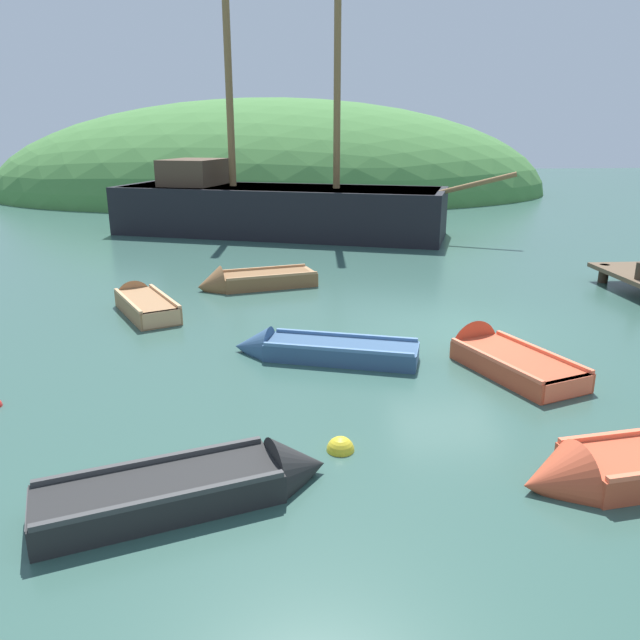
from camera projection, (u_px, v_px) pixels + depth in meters
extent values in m
plane|color=#33564C|center=(451.00, 330.00, 13.88)|extent=(120.00, 120.00, 0.00)
cylinder|color=#3A2D21|center=(602.00, 283.00, 18.23)|extent=(0.28, 0.28, 1.13)
cylinder|color=#3A2D21|center=(639.00, 271.00, 16.21)|extent=(0.20, 0.20, 0.45)
ellipsoid|color=#477F3D|center=(275.00, 192.00, 44.74)|extent=(38.83, 24.91, 13.00)
cube|color=black|center=(280.00, 220.00, 26.52)|extent=(14.52, 8.52, 2.81)
cube|color=#997A51|center=(279.00, 188.00, 26.12)|extent=(13.89, 8.02, 0.10)
cylinder|color=olive|center=(477.00, 184.00, 24.06)|extent=(2.85, 1.16, 0.97)
cylinder|color=olive|center=(337.00, 74.00, 24.21)|extent=(0.28, 0.28, 8.80)
cylinder|color=olive|center=(229.00, 88.00, 25.44)|extent=(0.30, 0.30, 7.92)
cube|color=#4C3828|center=(194.00, 172.00, 26.88)|extent=(3.04, 3.48, 1.10)
cube|color=black|center=(160.00, 499.00, 7.29)|extent=(3.00, 1.82, 0.48)
cone|color=black|center=(299.00, 469.00, 7.95)|extent=(0.96, 1.11, 0.94)
cube|color=#3B3B3B|center=(34.00, 520.00, 6.77)|extent=(0.39, 0.88, 0.34)
cube|color=#3B3B3B|center=(201.00, 477.00, 7.42)|extent=(0.45, 0.92, 0.05)
cube|color=#3B3B3B|center=(115.00, 495.00, 7.06)|extent=(0.45, 0.92, 0.05)
cube|color=#3B3B3B|center=(165.00, 499.00, 6.81)|extent=(2.66, 0.94, 0.07)
cube|color=#3B3B3B|center=(153.00, 460.00, 7.61)|extent=(2.66, 0.94, 0.07)
cube|color=brown|center=(268.00, 282.00, 17.75)|extent=(2.89, 1.83, 0.50)
cone|color=brown|center=(210.00, 286.00, 17.21)|extent=(0.94, 1.25, 1.11)
cube|color=#AE7B4F|center=(310.00, 276.00, 18.15)|extent=(0.39, 1.05, 0.35)
cube|color=#AE7B4F|center=(252.00, 276.00, 17.55)|extent=(0.46, 1.09, 0.05)
cube|color=#AE7B4F|center=(283.00, 274.00, 17.85)|extent=(0.46, 1.09, 0.05)
cube|color=#AE7B4F|center=(263.00, 268.00, 18.16)|extent=(2.56, 0.77, 0.07)
cube|color=#AE7B4F|center=(273.00, 276.00, 17.18)|extent=(2.56, 0.77, 0.07)
cube|color=#335175|center=(341.00, 354.00, 12.05)|extent=(3.09, 1.78, 0.45)
cone|color=#335175|center=(252.00, 347.00, 12.43)|extent=(0.96, 1.08, 0.91)
cube|color=#4F75A1|center=(415.00, 357.00, 11.73)|extent=(0.37, 0.86, 0.32)
cube|color=#4F75A1|center=(316.00, 344.00, 12.11)|extent=(0.43, 0.89, 0.05)
cube|color=#4F75A1|center=(368.00, 348.00, 11.89)|extent=(0.43, 0.89, 0.05)
cube|color=#4F75A1|center=(346.00, 335.00, 12.38)|extent=(2.78, 0.93, 0.07)
cube|color=#4F75A1|center=(337.00, 349.00, 11.56)|extent=(2.78, 0.93, 0.07)
cube|color=#C64C2D|center=(517.00, 368.00, 11.31)|extent=(1.97, 2.72, 0.47)
cone|color=#C64C2D|center=(464.00, 343.00, 12.65)|extent=(1.28, 0.98, 1.13)
cube|color=#FF6E48|center=(566.00, 388.00, 10.27)|extent=(1.05, 0.49, 0.33)
cube|color=#FF6E48|center=(502.00, 352.00, 11.63)|extent=(1.09, 0.55, 0.05)
cube|color=#FF6E48|center=(535.00, 367.00, 10.89)|extent=(1.09, 0.55, 0.05)
cube|color=#FF6E48|center=(541.00, 351.00, 11.46)|extent=(0.91, 2.29, 0.07)
cube|color=#FF6E48|center=(494.00, 360.00, 11.01)|extent=(0.91, 2.29, 0.07)
cube|color=#9E7047|center=(147.00, 309.00, 14.96)|extent=(1.95, 2.66, 0.51)
cone|color=#9E7047|center=(131.00, 295.00, 16.24)|extent=(1.10, 0.97, 0.92)
cube|color=tan|center=(161.00, 319.00, 13.96)|extent=(0.84, 0.49, 0.36)
cube|color=tan|center=(142.00, 298.00, 15.26)|extent=(0.88, 0.55, 0.05)
cube|color=tan|center=(151.00, 306.00, 14.54)|extent=(0.88, 0.55, 0.05)
cube|color=tan|center=(164.00, 296.00, 15.09)|extent=(1.13, 2.22, 0.07)
cube|color=tan|center=(128.00, 301.00, 14.66)|extent=(1.13, 2.22, 0.07)
cone|color=#C64C2D|center=(551.00, 482.00, 7.64)|extent=(0.87, 1.08, 0.99)
sphere|color=orange|center=(482.00, 332.00, 13.72)|extent=(0.39, 0.39, 0.39)
sphere|color=yellow|center=(340.00, 450.00, 8.65)|extent=(0.40, 0.40, 0.40)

